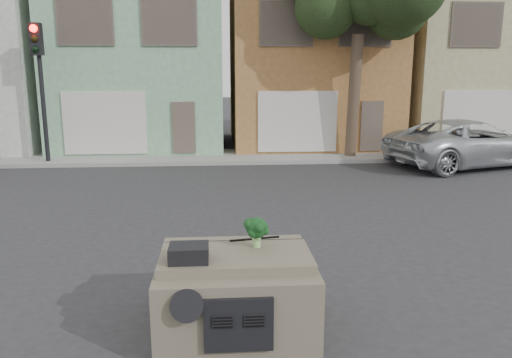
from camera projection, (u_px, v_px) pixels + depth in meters
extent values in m
plane|color=#303033|center=(230.00, 250.00, 9.64)|extent=(120.00, 120.00, 0.00)
cube|color=gray|center=(224.00, 157.00, 19.86)|extent=(40.00, 3.00, 0.15)
cube|color=#81B38C|center=(144.00, 63.00, 22.72)|extent=(7.20, 8.20, 7.55)
cube|color=#A26F3C|center=(307.00, 63.00, 23.28)|extent=(7.20, 8.20, 7.55)
cube|color=tan|center=(462.00, 63.00, 23.84)|extent=(7.20, 8.20, 7.55)
imported|color=silver|center=(467.00, 166.00, 18.29)|extent=(6.68, 4.50, 1.70)
cube|color=black|center=(42.00, 96.00, 17.88)|extent=(0.40, 0.40, 5.10)
cube|color=#223517|center=(356.00, 48.00, 18.67)|extent=(4.40, 4.00, 8.50)
cube|color=#6A614E|center=(236.00, 290.00, 6.60)|extent=(2.00, 1.80, 1.12)
cube|color=black|center=(189.00, 253.00, 6.07)|extent=(0.48, 0.38, 0.20)
cube|color=black|center=(255.00, 239.00, 6.87)|extent=(0.69, 0.15, 0.02)
cube|color=#103414|center=(257.00, 232.00, 6.54)|extent=(0.34, 0.34, 0.41)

